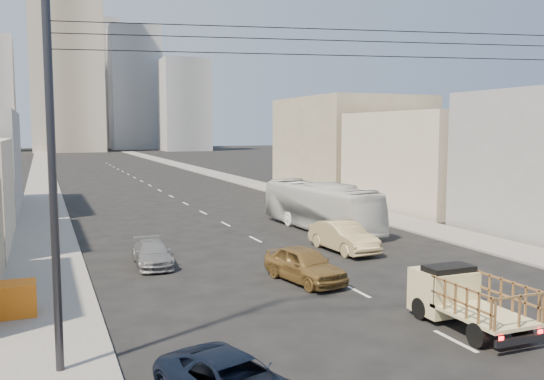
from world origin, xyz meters
TOP-DOWN VIEW (x-y plane):
  - ground at (0.00, 0.00)m, footprint 420.00×420.00m
  - sidewalk_left at (-11.75, 70.00)m, footprint 3.50×180.00m
  - sidewalk_right at (11.75, 70.00)m, footprint 3.50×180.00m
  - lane_dashes at (0.00, 53.00)m, footprint 0.15×104.00m
  - flatbed_pickup at (1.13, 2.94)m, footprint 1.95×4.41m
  - city_bus at (5.11, 21.57)m, footprint 3.52×11.32m
  - sedan_brown at (-1.38, 10.13)m, footprint 2.55×4.70m
  - sedan_tan at (3.22, 15.01)m, footprint 2.01×4.98m
  - sedan_grey at (-6.95, 15.54)m, footprint 1.85×4.14m
  - streetlamp_left at (-11.39, 4.00)m, footprint 2.36×0.25m
  - overhead_wires at (0.00, 1.50)m, footprint 23.01×5.02m
  - crate_stack at (-13.00, 9.50)m, footprint 1.80×1.20m
  - bldg_right_mid at (19.50, 28.00)m, footprint 11.00×14.00m
  - bldg_right_far at (20.00, 44.00)m, footprint 12.00×16.00m
  - high_rise_tower at (-4.00, 170.00)m, footprint 20.00×20.00m
  - midrise_ne at (18.00, 185.00)m, footprint 16.00×16.00m
  - midrise_back at (6.00, 200.00)m, footprint 18.00×18.00m
  - midrise_east at (30.00, 165.00)m, footprint 14.00×14.00m

SIDE VIEW (x-z plane):
  - ground at x=0.00m, z-range 0.00..0.00m
  - lane_dashes at x=0.00m, z-range 0.00..0.01m
  - sidewalk_left at x=-11.75m, z-range 0.00..0.12m
  - sidewalk_right at x=11.75m, z-range 0.00..0.12m
  - sedan_grey at x=-6.95m, z-range 0.00..1.18m
  - crate_stack at x=-13.00m, z-range 0.12..1.26m
  - sedan_brown at x=-1.38m, z-range 0.00..1.52m
  - sedan_tan at x=3.22m, z-range 0.00..1.61m
  - flatbed_pickup at x=1.13m, z-range 0.14..2.04m
  - city_bus at x=5.11m, z-range 0.00..3.10m
  - bldg_right_mid at x=19.50m, z-range 0.00..8.00m
  - bldg_right_far at x=20.00m, z-range 0.00..10.00m
  - streetlamp_left at x=-11.39m, z-range 0.44..12.44m
  - overhead_wires at x=0.00m, z-range 8.60..9.33m
  - midrise_east at x=30.00m, z-range 0.00..28.00m
  - midrise_ne at x=18.00m, z-range 0.00..40.00m
  - midrise_back at x=6.00m, z-range 0.00..44.00m
  - high_rise_tower at x=-4.00m, z-range 0.00..60.00m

